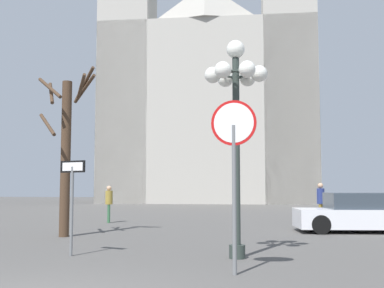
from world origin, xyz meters
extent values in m
cube|color=#ADA89E|center=(-1.20, 41.76, 8.43)|extent=(20.20, 12.47, 16.86)
pyramid|color=#ADA89E|center=(-1.13, 36.66, 18.61)|extent=(7.04, 2.10, 3.50)
cube|color=#ADA89E|center=(-8.78, 37.94, 10.45)|extent=(4.82, 4.82, 20.91)
cube|color=#ADA89E|center=(6.49, 38.15, 10.45)|extent=(4.82, 4.82, 20.91)
cylinder|color=slate|center=(2.74, 2.71, 1.37)|extent=(0.08, 0.08, 2.74)
cylinder|color=red|center=(2.74, 2.71, 2.78)|extent=(0.85, 0.14, 0.85)
cylinder|color=white|center=(2.74, 2.69, 2.78)|extent=(0.75, 0.09, 0.75)
cylinder|color=slate|center=(-1.10, 4.60, 1.03)|extent=(0.07, 0.07, 2.06)
cube|color=black|center=(-1.10, 4.60, 2.06)|extent=(0.70, 0.31, 0.28)
cube|color=white|center=(-1.10, 4.58, 2.06)|extent=(0.59, 0.25, 0.19)
cylinder|color=#2D3833|center=(2.72, 4.70, 2.27)|extent=(0.16, 0.16, 4.55)
cylinder|color=#2D3833|center=(2.72, 4.70, 0.15)|extent=(0.36, 0.36, 0.30)
sphere|color=white|center=(2.72, 4.70, 4.76)|extent=(0.42, 0.42, 0.42)
sphere|color=white|center=(3.25, 4.70, 4.17)|extent=(0.38, 0.38, 0.38)
cylinder|color=#2D3833|center=(2.98, 4.70, 4.17)|extent=(0.05, 0.53, 0.05)
sphere|color=white|center=(2.98, 5.16, 4.17)|extent=(0.38, 0.38, 0.38)
cylinder|color=#2D3833|center=(2.85, 4.93, 4.17)|extent=(0.49, 0.31, 0.05)
sphere|color=white|center=(2.45, 5.16, 4.17)|extent=(0.38, 0.38, 0.38)
cylinder|color=#2D3833|center=(2.59, 4.93, 4.17)|extent=(0.49, 0.31, 0.05)
sphere|color=white|center=(2.19, 4.70, 4.17)|extent=(0.38, 0.38, 0.38)
cylinder|color=#2D3833|center=(2.45, 4.70, 4.17)|extent=(0.05, 0.53, 0.05)
sphere|color=white|center=(2.45, 4.24, 4.17)|extent=(0.38, 0.38, 0.38)
cylinder|color=#2D3833|center=(2.59, 4.47, 4.17)|extent=(0.49, 0.31, 0.05)
sphere|color=white|center=(2.98, 4.24, 4.17)|extent=(0.38, 0.38, 0.38)
cylinder|color=#2D3833|center=(2.85, 4.47, 4.17)|extent=(0.49, 0.31, 0.05)
cylinder|color=#473323|center=(-2.89, 8.57, 2.50)|extent=(0.31, 0.31, 5.01)
cylinder|color=#473323|center=(-2.48, 9.04, 4.85)|extent=(1.06, 0.94, 0.82)
cylinder|color=#473323|center=(-2.47, 9.01, 5.00)|extent=(1.00, 0.97, 0.99)
cylinder|color=#473323|center=(-3.33, 8.33, 4.59)|extent=(0.60, 0.99, 0.88)
cylinder|color=#473323|center=(-3.34, 8.14, 3.54)|extent=(0.98, 1.02, 0.85)
cylinder|color=#473323|center=(-3.26, 8.06, 4.70)|extent=(1.13, 0.85, 0.84)
cylinder|color=#473323|center=(-2.51, 8.81, 4.87)|extent=(0.62, 0.87, 0.73)
cube|color=silver|center=(6.64, 11.32, 0.48)|extent=(4.25, 2.18, 0.66)
cube|color=#333D47|center=(6.84, 11.34, 1.09)|extent=(2.43, 1.84, 0.56)
cylinder|color=black|center=(5.32, 10.38, 0.32)|extent=(0.66, 0.27, 0.64)
cylinder|color=black|center=(5.17, 12.02, 0.32)|extent=(0.66, 0.27, 0.64)
cylinder|color=#33663F|center=(-3.17, 14.24, 0.40)|extent=(0.12, 0.12, 0.80)
cylinder|color=#33663F|center=(-3.23, 14.39, 0.40)|extent=(0.12, 0.12, 0.80)
cylinder|color=olive|center=(-3.20, 14.32, 1.10)|extent=(0.32, 0.32, 0.60)
sphere|color=tan|center=(-3.20, 14.32, 1.51)|extent=(0.22, 0.22, 0.22)
cylinder|color=olive|center=(5.85, 14.46, 0.43)|extent=(0.12, 0.12, 0.86)
cylinder|color=olive|center=(5.94, 14.60, 0.43)|extent=(0.12, 0.12, 0.86)
cylinder|color=navy|center=(5.90, 14.53, 1.18)|extent=(0.32, 0.32, 0.64)
sphere|color=tan|center=(5.90, 14.53, 1.62)|extent=(0.23, 0.23, 0.23)
camera|label=1|loc=(3.09, -6.15, 1.62)|focal=44.76mm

